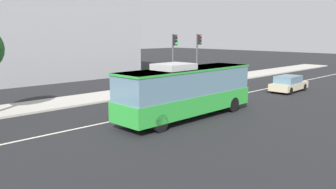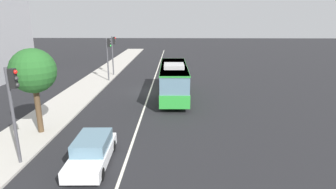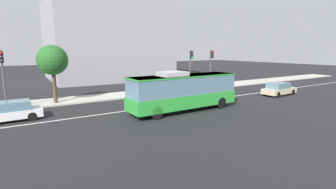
{
  "view_description": "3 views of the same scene",
  "coord_description": "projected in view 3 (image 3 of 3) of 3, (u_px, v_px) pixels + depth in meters",
  "views": [
    {
      "loc": [
        -17.27,
        -16.44,
        5.12
      ],
      "look_at": [
        -2.74,
        -1.35,
        1.39
      ],
      "focal_mm": 36.03,
      "sensor_mm": 36.0,
      "label": 1
    },
    {
      "loc": [
        -27.99,
        -2.61,
        7.47
      ],
      "look_at": [
        -4.67,
        -2.02,
        0.94
      ],
      "focal_mm": 29.2,
      "sensor_mm": 36.0,
      "label": 2
    },
    {
      "loc": [
        -14.49,
        -19.62,
        5.2
      ],
      "look_at": [
        -2.6,
        -0.56,
        1.17
      ],
      "focal_mm": 26.48,
      "sensor_mm": 36.0,
      "label": 3
    }
  ],
  "objects": [
    {
      "name": "ground_plane",
      "position": [
        187.0,
        103.0,
        24.86
      ],
      "size": [
        160.0,
        160.0,
        0.0
      ],
      "primitive_type": "plane",
      "color": "black"
    },
    {
      "name": "street_tree_kerbside_left",
      "position": [
        52.0,
        61.0,
        23.51
      ],
      "size": [
        2.84,
        2.84,
        5.69
      ],
      "color": "#4C3823",
      "rests_on": "ground_plane"
    },
    {
      "name": "lane_centre_line",
      "position": [
        187.0,
        103.0,
        24.85
      ],
      "size": [
        76.0,
        0.16,
        0.01
      ],
      "primitive_type": "cube",
      "color": "silver",
      "rests_on": "ground_plane"
    },
    {
      "name": "traffic_light_near_corner",
      "position": [
        3.0,
        70.0,
        20.75
      ],
      "size": [
        0.33,
        0.62,
        5.2
      ],
      "rotation": [
        0.0,
        0.0,
        -1.53
      ],
      "color": "#47474C",
      "rests_on": "ground_plane"
    },
    {
      "name": "transit_bus",
      "position": [
        184.0,
        90.0,
        21.28
      ],
      "size": [
        10.05,
        2.71,
        3.46
      ],
      "rotation": [
        0.0,
        0.0,
        0.02
      ],
      "color": "green",
      "rests_on": "ground_plane"
    },
    {
      "name": "office_block_background",
      "position": [
        106.0,
        41.0,
        45.8
      ],
      "size": [
        19.87,
        17.97,
        13.6
      ],
      "rotation": [
        0.0,
        0.0,
        -0.01
      ],
      "color": "#939399",
      "rests_on": "ground_plane"
    },
    {
      "name": "sidewalk_kerb",
      "position": [
        153.0,
        92.0,
        30.77
      ],
      "size": [
        80.0,
        3.85,
        0.14
      ],
      "primitive_type": "cube",
      "color": "#B2ADA3",
      "rests_on": "ground_plane"
    },
    {
      "name": "sedan_beige",
      "position": [
        279.0,
        89.0,
        28.95
      ],
      "size": [
        4.57,
        2.0,
        1.46
      ],
      "rotation": [
        0.0,
        0.0,
        0.04
      ],
      "color": "#C6B793",
      "rests_on": "ground_plane"
    },
    {
      "name": "traffic_light_far_corner",
      "position": [
        191.0,
        63.0,
        30.96
      ],
      "size": [
        0.32,
        0.62,
        5.2
      ],
      "rotation": [
        0.0,
        0.0,
        -1.59
      ],
      "color": "#47474C",
      "rests_on": "ground_plane"
    },
    {
      "name": "sedan_white",
      "position": [
        9.0,
        112.0,
        18.31
      ],
      "size": [
        4.55,
        1.94,
        1.46
      ],
      "rotation": [
        0.0,
        0.0,
        3.17
      ],
      "color": "white",
      "rests_on": "ground_plane"
    },
    {
      "name": "traffic_light_mid_block",
      "position": [
        211.0,
        63.0,
        32.96
      ],
      "size": [
        0.34,
        0.62,
        5.2
      ],
      "rotation": [
        0.0,
        0.0,
        -1.49
      ],
      "color": "#47474C",
      "rests_on": "ground_plane"
    }
  ]
}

